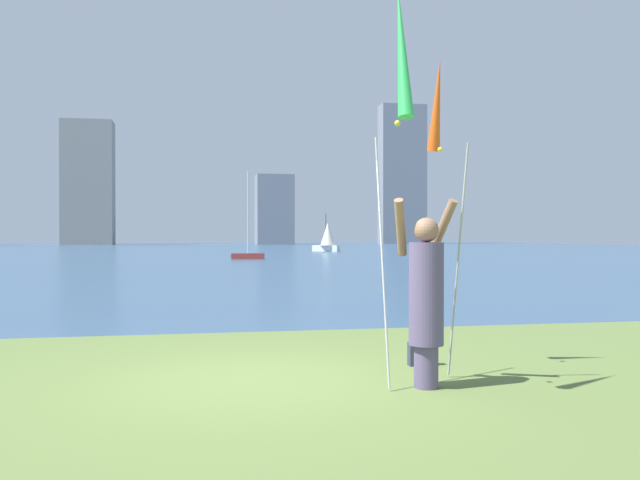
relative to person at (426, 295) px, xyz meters
The scene contains 10 objects.
ground 51.72m from the person, 91.98° to the left, with size 120.00×138.00×0.12m.
person is the anchor object (origin of this frame).
kite_flag_left 2.48m from the person, 132.41° to the right, with size 0.16×1.18×4.17m.
kite_flag_right 2.30m from the person, 61.48° to the left, with size 0.16×1.14×3.75m.
bag 1.49m from the person, 73.42° to the left, with size 0.30×0.13×0.29m.
sailboat_4 55.02m from the person, 79.68° to the left, with size 2.34×2.22×3.53m.
sailboat_6 36.72m from the person, 88.35° to the left, with size 2.19×0.90×5.74m.
skyline_tower_1 99.75m from the person, 100.34° to the left, with size 7.39×4.45×18.50m.
skyline_tower_2 96.55m from the person, 84.09° to the left, with size 5.66×4.94×10.70m.
skyline_tower_3 104.54m from the person, 72.32° to the left, with size 7.50×3.30×22.86m.
Camera 1 is at (-0.68, -7.56, 1.66)m, focal length 37.53 mm.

